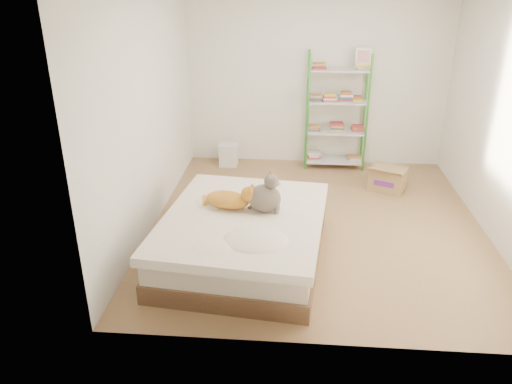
# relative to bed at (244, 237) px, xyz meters

# --- Properties ---
(room) EXTENTS (3.81, 4.21, 2.61)m
(room) POSITION_rel_bed_xyz_m (0.77, 0.86, 1.05)
(room) COLOR #96664D
(room) RESTS_ON ground
(bed) EXTENTS (1.75, 2.10, 0.49)m
(bed) POSITION_rel_bed_xyz_m (0.00, 0.00, 0.00)
(bed) COLOR brown
(bed) RESTS_ON ground
(orange_cat) EXTENTS (0.60, 0.41, 0.22)m
(orange_cat) POSITION_rel_bed_xyz_m (-0.18, 0.17, 0.36)
(orange_cat) COLOR orange
(orange_cat) RESTS_ON bed
(grey_cat) EXTENTS (0.38, 0.33, 0.41)m
(grey_cat) POSITION_rel_bed_xyz_m (0.20, 0.12, 0.45)
(grey_cat) COLOR gray
(grey_cat) RESTS_ON bed
(shelf_unit) EXTENTS (0.88, 0.36, 1.74)m
(shelf_unit) POSITION_rel_bed_xyz_m (1.08, 2.74, 0.59)
(shelf_unit) COLOR green
(shelf_unit) RESTS_ON ground
(cardboard_box) EXTENTS (0.55, 0.57, 0.36)m
(cardboard_box) POSITION_rel_bed_xyz_m (1.75, 1.91, -0.09)
(cardboard_box) COLOR tan
(cardboard_box) RESTS_ON ground
(white_bin) EXTENTS (0.29, 0.26, 0.34)m
(white_bin) POSITION_rel_bed_xyz_m (-0.51, 2.67, -0.08)
(white_bin) COLOR silver
(white_bin) RESTS_ON ground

